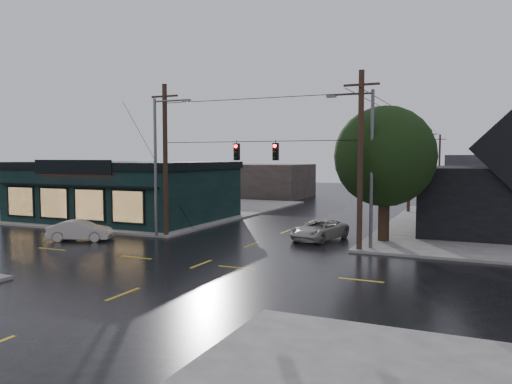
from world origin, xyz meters
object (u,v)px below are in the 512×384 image
at_px(utility_pole_ne, 359,252).
at_px(suv_silver, 319,230).
at_px(sedan_cream, 80,230).
at_px(corner_tree, 385,157).
at_px(utility_pole_nw, 166,237).

height_order(utility_pole_ne, suv_silver, utility_pole_ne).
bearing_deg(utility_pole_ne, suv_silver, 137.02).
bearing_deg(sedan_cream, corner_tree, -92.39).
relative_size(corner_tree, sedan_cream, 2.10).
height_order(utility_pole_nw, utility_pole_ne, same).
distance_m(utility_pole_nw, sedan_cream, 5.50).
relative_size(utility_pole_nw, suv_silver, 2.17).
distance_m(sedan_cream, suv_silver, 15.38).
height_order(corner_tree, utility_pole_nw, corner_tree).
bearing_deg(suv_silver, sedan_cream, -140.30).
bearing_deg(utility_pole_nw, utility_pole_ne, 0.00).
xyz_separation_m(corner_tree, sedan_cream, (-17.90, -7.08, -4.72)).
distance_m(utility_pole_nw, utility_pole_ne, 13.00).
bearing_deg(corner_tree, suv_silver, -172.81).
height_order(sedan_cream, suv_silver, sedan_cream).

